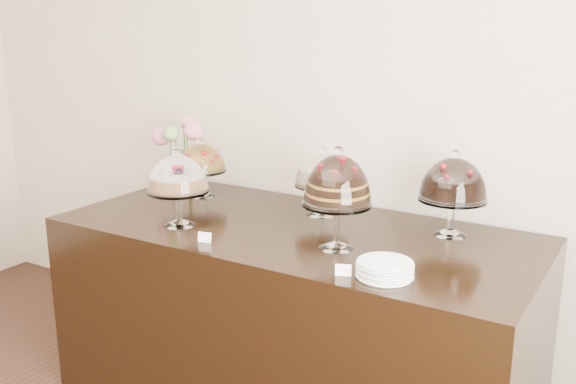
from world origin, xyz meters
The scene contains 11 objects.
wall_back centered at (0.00, 3.00, 1.50)m, with size 5.00×0.04×3.00m, color beige.
display_counter centered at (0.28, 2.45, 0.45)m, with size 2.20×1.00×0.90m, color black.
cake_stand_sugar_sponge centered at (-0.19, 2.20, 1.13)m, with size 0.29×0.29×0.37m.
cake_stand_choco_layer centered at (0.58, 2.30, 1.17)m, with size 0.29×0.29×0.43m.
cake_stand_cheesecake centered at (0.29, 2.70, 1.11)m, with size 0.27×0.27×0.34m.
cake_stand_dark_choco centered at (0.93, 2.72, 1.14)m, with size 0.30×0.30×0.38m.
cake_stand_fruit_tart centered at (-0.43, 2.67, 1.10)m, with size 0.27×0.27×0.32m.
flower_vase centered at (-0.66, 2.76, 1.13)m, with size 0.35×0.23×0.41m.
plate_stack centered at (0.87, 2.11, 0.93)m, with size 0.21×0.21×0.06m.
price_card_left centered at (0.06, 2.07, 0.92)m, with size 0.06×0.01×0.04m, color white.
price_card_right centered at (0.74, 2.05, 0.92)m, with size 0.06×0.01×0.04m, color white.
Camera 1 is at (1.72, 0.04, 1.81)m, focal length 40.00 mm.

